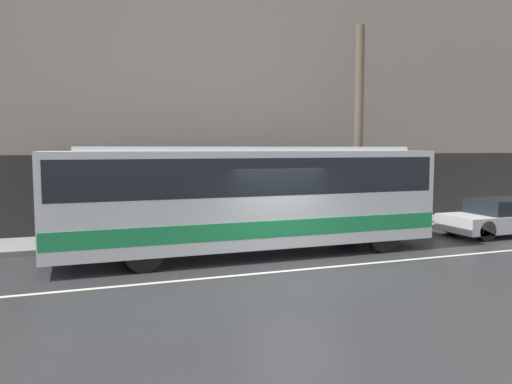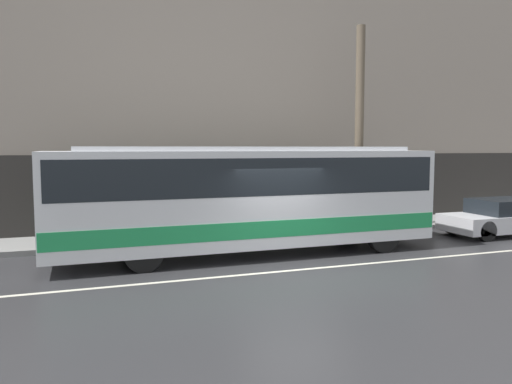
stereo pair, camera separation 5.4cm
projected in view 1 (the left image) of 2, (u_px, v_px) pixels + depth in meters
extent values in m
plane|color=#2D2D30|center=(294.00, 270.00, 12.39)|extent=(60.00, 60.00, 0.00)
cube|color=gray|center=(232.00, 233.00, 17.25)|extent=(60.00, 2.40, 0.16)
cube|color=gray|center=(221.00, 65.00, 17.98)|extent=(60.00, 0.30, 12.05)
cube|color=#2D2B28|center=(223.00, 193.00, 18.24)|extent=(60.00, 0.06, 2.80)
cube|color=beige|center=(294.00, 270.00, 12.39)|extent=(54.00, 0.14, 0.01)
cube|color=silver|center=(247.00, 197.00, 14.12)|extent=(10.87, 2.49, 2.60)
cube|color=#1E8C4C|center=(247.00, 223.00, 14.19)|extent=(10.81, 2.52, 0.45)
cube|color=black|center=(247.00, 175.00, 14.06)|extent=(10.54, 2.51, 0.99)
cube|color=orange|center=(407.00, 156.00, 15.85)|extent=(0.12, 1.87, 0.28)
cube|color=silver|center=(247.00, 149.00, 14.00)|extent=(9.24, 2.12, 0.12)
cylinder|color=black|center=(383.00, 236.00, 14.51)|extent=(0.98, 0.28, 0.98)
cylinder|color=black|center=(345.00, 225.00, 16.54)|extent=(0.98, 0.28, 0.98)
cylinder|color=black|center=(144.00, 252.00, 12.17)|extent=(0.98, 0.28, 0.98)
cylinder|color=black|center=(134.00, 237.00, 14.21)|extent=(0.98, 0.28, 0.98)
cube|color=silver|center=(507.00, 221.00, 17.52)|extent=(4.75, 1.79, 0.56)
cube|color=black|center=(505.00, 206.00, 17.43)|extent=(2.28, 1.61, 0.51)
cylinder|color=black|center=(486.00, 231.00, 16.20)|extent=(0.67, 0.20, 0.67)
cylinder|color=black|center=(451.00, 224.00, 17.69)|extent=(0.67, 0.20, 0.67)
cylinder|color=brown|center=(359.00, 128.00, 17.83)|extent=(0.31, 0.31, 7.16)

